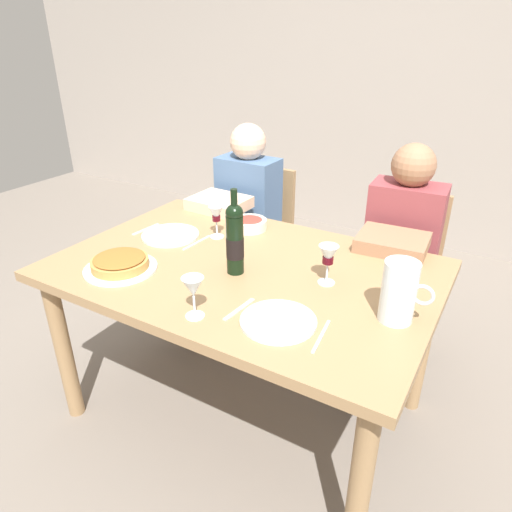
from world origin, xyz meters
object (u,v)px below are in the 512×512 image
Objects in this scene: wine_glass_right_diner at (216,216)px; dinner_plate_right_setting at (278,321)px; diner_right at (395,263)px; diner_left at (237,224)px; dining_table at (244,286)px; wine_glass_centre at (193,289)px; chair_left at (259,229)px; dinner_plate_left_setting at (170,235)px; salad_bowl at (249,223)px; baked_tart at (120,263)px; wine_glass_left_diner at (328,257)px; chair_right at (402,265)px; wine_bottle at (235,239)px; water_pitcher at (399,295)px.

dinner_plate_right_setting is at bearing -39.47° from wine_glass_right_diner.
dinner_plate_right_setting is 0.93m from diner_right.
dining_table is at bearing 126.50° from diner_left.
chair_left is (-0.50, 1.29, -0.37)m from wine_glass_centre.
dinner_plate_left_setting is 1.07m from diner_right.
wine_glass_right_diner is at bearing -116.88° from salad_bowl.
salad_bowl is at bearing 69.91° from baked_tart.
salad_bowl is at bearing 117.78° from chair_left.
wine_glass_left_diner is 0.65m from diner_right.
dinner_plate_right_setting is at bearing 79.58° from chair_right.
diner_right reaches higher than wine_glass_centre.
wine_bottle is 1.35× the size of dinner_plate_right_setting.
wine_glass_centre is (-0.57, -0.32, 0.01)m from water_pitcher.
dining_table is 0.24m from wine_bottle.
wine_bottle is at bearing -65.73° from salad_bowl.
wine_glass_centre is at bearing 64.73° from diner_right.
wine_glass_right_diner reaches higher than chair_left.
wine_bottle reaches higher than baked_tart.
dinner_plate_left_setting is 0.22× the size of diner_left.
wine_glass_right_diner is 0.65m from wine_glass_centre.
water_pitcher reaches higher than wine_glass_right_diner.
wine_bottle is 0.34m from wine_glass_centre.
dinner_plate_left_setting is (-0.50, 0.47, -0.10)m from wine_glass_centre.
wine_glass_centre is (-0.29, -0.43, -0.00)m from wine_glass_left_diner.
wine_glass_right_diner is at bearing 28.69° from dinner_plate_left_setting.
diner_left is (-0.51, 1.05, -0.25)m from wine_glass_centre.
wine_glass_left_diner is (0.34, 0.04, 0.20)m from dining_table.
water_pitcher is at bearing 11.20° from baked_tart.
diner_left is (-0.79, 0.62, -0.25)m from wine_glass_left_diner.
dining_table is 5.76× the size of dinner_plate_left_setting.
water_pitcher is (0.63, -0.01, -0.05)m from wine_bottle.
salad_bowl is at bearing 153.08° from water_pitcher.
chair_left reaches higher than dinner_plate_right_setting.
dining_table is 1.72× the size of chair_right.
wine_glass_left_diner reaches higher than dinner_plate_right_setting.
water_pitcher is at bearing 29.09° from wine_glass_centre.
wine_glass_right_diner is at bearing 28.35° from diner_right.
dinner_plate_right_setting is (0.71, -0.01, -0.02)m from baked_tart.
dinner_plate_right_setting is at bearing -146.40° from water_pitcher.
salad_bowl is 0.14× the size of diner_left.
diner_left is at bearing 90.92° from dinner_plate_left_setting.
wine_bottle is 0.47m from baked_tart.
dinner_plate_right_setting is 0.29× the size of chair_left.
wine_glass_left_diner is at bearing 16.26° from wine_bottle.
wine_glass_right_diner is 0.59× the size of dinner_plate_right_setting.
wine_glass_left_diner is at bearing -30.04° from salad_bowl.
wine_bottle is at bearing 179.00° from water_pitcher.
baked_tart is at bearing -157.10° from wine_glass_left_diner.
diner_right is (0.90, 0.55, -0.15)m from dinner_plate_left_setting.
water_pitcher is 1.02m from chair_right.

